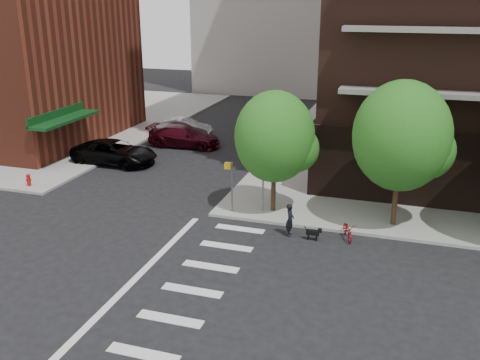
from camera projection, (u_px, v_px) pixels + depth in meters
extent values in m
plane|color=black|center=(122.00, 279.00, 21.21)|extent=(120.00, 120.00, 0.00)
cube|color=gray|center=(14.00, 117.00, 49.39)|extent=(31.00, 33.00, 0.15)
cube|color=silver|center=(143.00, 354.00, 16.74)|extent=(2.40, 0.50, 0.01)
cube|color=silver|center=(170.00, 319.00, 18.54)|extent=(2.40, 0.50, 0.01)
cube|color=silver|center=(192.00, 291.00, 20.34)|extent=(2.40, 0.50, 0.01)
cube|color=silver|center=(211.00, 267.00, 22.15)|extent=(2.40, 0.50, 0.01)
cube|color=silver|center=(226.00, 246.00, 23.95)|extent=(2.40, 0.50, 0.01)
cube|color=silver|center=(240.00, 229.00, 25.75)|extent=(2.40, 0.50, 0.01)
cube|color=silver|center=(134.00, 281.00, 21.06)|extent=(0.30, 13.00, 0.01)
cube|color=#0C3814|center=(66.00, 119.00, 35.21)|extent=(1.40, 6.00, 0.20)
cylinder|color=#301E11|center=(273.00, 189.00, 27.30)|extent=(0.24, 0.24, 2.30)
sphere|color=#235B19|center=(275.00, 137.00, 26.41)|extent=(4.00, 4.00, 4.00)
cylinder|color=#301E11|center=(395.00, 199.00, 25.53)|extent=(0.24, 0.24, 2.60)
sphere|color=#235B19|center=(402.00, 136.00, 24.52)|extent=(4.50, 4.50, 4.50)
cylinder|color=slate|center=(232.00, 187.00, 27.19)|extent=(0.10, 0.10, 2.60)
cube|color=gold|center=(228.00, 166.00, 26.89)|extent=(0.32, 0.25, 0.32)
cylinder|color=slate|center=(263.00, 190.00, 27.28)|extent=(0.08, 0.08, 2.20)
cube|color=gold|center=(262.00, 174.00, 26.85)|extent=(0.64, 0.02, 0.64)
cylinder|color=#A50C0C|center=(29.00, 181.00, 31.10)|extent=(0.22, 0.22, 0.60)
sphere|color=#A50C0C|center=(28.00, 176.00, 31.00)|extent=(0.24, 0.24, 0.24)
imported|color=black|center=(115.00, 152.00, 35.57)|extent=(2.81, 5.80, 1.59)
imported|color=#390813|center=(184.00, 136.00, 39.66)|extent=(2.39, 5.47, 1.56)
imported|color=#B3B5BC|center=(185.00, 128.00, 42.68)|extent=(1.86, 4.44, 1.42)
imported|color=maroon|center=(348.00, 230.00, 24.62)|extent=(1.04, 1.67, 0.83)
imported|color=black|center=(290.00, 220.00, 24.80)|extent=(0.63, 0.46, 1.59)
cube|color=black|center=(313.00, 232.00, 24.48)|extent=(0.59, 0.20, 0.24)
cube|color=black|center=(320.00, 230.00, 24.34)|extent=(0.17, 0.14, 0.17)
cylinder|color=black|center=(316.00, 237.00, 24.56)|extent=(0.06, 0.06, 0.26)
cylinder|color=black|center=(308.00, 237.00, 24.55)|extent=(0.06, 0.06, 0.26)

